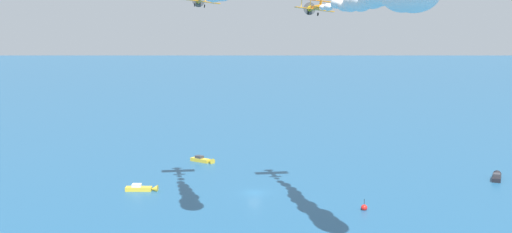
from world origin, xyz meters
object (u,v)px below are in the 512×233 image
Objects in this scene: motorboat_trailing at (203,160)px; biplane_wingman at (315,7)px; marker_buoy at (364,208)px; motorboat_offshore at (497,177)px; motorboat_inshore at (143,188)px.

motorboat_trailing is 0.91× the size of biplane_wingman.
motorboat_offshore is at bearing 0.20° from marker_buoy.
biplane_wingman reaches higher than motorboat_trailing.
motorboat_offshore is at bearing -50.41° from motorboat_trailing.
marker_buoy is at bearing -80.87° from biplane_wingman.
motorboat_offshore reaches higher than motorboat_trailing.
marker_buoy reaches higher than motorboat_trailing.
motorboat_offshore is 38.95m from marker_buoy.
motorboat_inshore is 42.37m from marker_buoy.
marker_buoy is at bearing -179.80° from motorboat_offshore.
marker_buoy is (-38.95, -0.14, -0.13)m from motorboat_offshore.
motorboat_trailing reaches higher than motorboat_inshore.
motorboat_inshore is 2.83× the size of marker_buoy.
motorboat_trailing is 51.83m from biplane_wingman.
marker_buoy reaches higher than motorboat_inshore.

